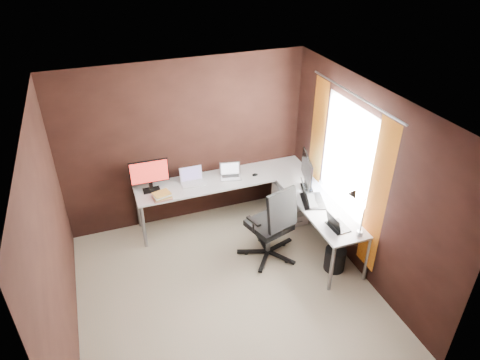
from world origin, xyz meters
name	(u,v)px	position (x,y,z in m)	size (l,w,h in m)	color
room	(251,200)	(0.34, 0.07, 1.28)	(3.60, 3.60, 2.50)	#9D937A
desk	(258,193)	(0.84, 1.04, 0.68)	(2.65, 2.25, 0.73)	silver
drawer_pedestal	(290,202)	(1.43, 1.15, 0.30)	(0.42, 0.50, 0.60)	silver
monitor_left	(149,174)	(-0.60, 1.56, 1.00)	(0.55, 0.16, 0.48)	black
monitor_right	(307,171)	(1.50, 0.85, 1.02)	(0.23, 0.60, 0.51)	black
laptop_white	(192,179)	(0.00, 1.56, 0.78)	(0.34, 0.24, 0.22)	silver
laptop_silver	(230,174)	(0.58, 1.52, 0.78)	(0.35, 0.28, 0.21)	silver
laptop_black_big	(310,198)	(1.39, 0.51, 0.79)	(0.41, 0.49, 0.28)	black
laptop_black_small	(336,225)	(1.42, -0.12, 0.77)	(0.22, 0.31, 0.20)	black
book_stack	(162,196)	(-0.50, 1.30, 0.77)	(0.28, 0.24, 0.08)	tan
mouse_left	(159,198)	(-0.55, 1.30, 0.75)	(0.08, 0.05, 0.03)	black
mouse_corner	(255,175)	(0.94, 1.41, 0.75)	(0.09, 0.06, 0.04)	black
desk_lamp	(356,208)	(1.55, -0.29, 1.11)	(0.19, 0.23, 0.61)	slate
office_chair	(271,236)	(0.79, 0.44, 0.34)	(0.65, 0.68, 1.16)	black
wastebasket	(335,259)	(1.50, -0.09, 0.16)	(0.28, 0.28, 0.32)	black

